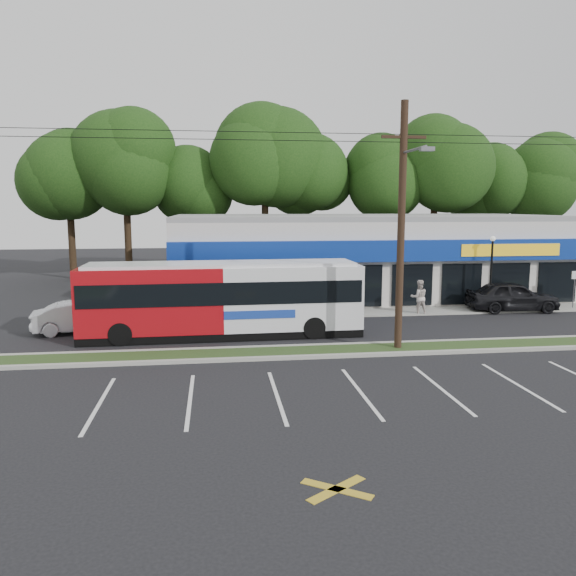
{
  "coord_description": "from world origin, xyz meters",
  "views": [
    {
      "loc": [
        -4.46,
        -20.86,
        5.93
      ],
      "look_at": [
        -1.07,
        5.0,
        2.09
      ],
      "focal_mm": 35.0,
      "sensor_mm": 36.0,
      "label": 1
    }
  ],
  "objects_px": {
    "metrobus": "(223,297)",
    "car_silver": "(82,317)",
    "car_dark": "(512,296)",
    "lamp_post": "(491,264)",
    "sign_post": "(575,283)",
    "utility_pole": "(398,219)",
    "pedestrian_b": "(419,297)",
    "pedestrian_a": "(342,303)"
  },
  "relations": [
    {
      "from": "metrobus",
      "to": "lamp_post",
      "type": "bearing_deg",
      "value": 14.82
    },
    {
      "from": "sign_post",
      "to": "metrobus",
      "type": "height_order",
      "value": "metrobus"
    },
    {
      "from": "lamp_post",
      "to": "car_silver",
      "type": "distance_m",
      "value": 21.96
    },
    {
      "from": "pedestrian_a",
      "to": "car_silver",
      "type": "bearing_deg",
      "value": 8.88
    },
    {
      "from": "lamp_post",
      "to": "pedestrian_b",
      "type": "xyz_separation_m",
      "value": [
        -4.41,
        -0.59,
        -1.71
      ]
    },
    {
      "from": "pedestrian_b",
      "to": "lamp_post",
      "type": "bearing_deg",
      "value": -168.38
    },
    {
      "from": "utility_pole",
      "to": "lamp_post",
      "type": "distance_m",
      "value": 11.67
    },
    {
      "from": "sign_post",
      "to": "metrobus",
      "type": "relative_size",
      "value": 0.18
    },
    {
      "from": "car_dark",
      "to": "lamp_post",
      "type": "bearing_deg",
      "value": 79.75
    },
    {
      "from": "metrobus",
      "to": "car_silver",
      "type": "height_order",
      "value": "metrobus"
    },
    {
      "from": "lamp_post",
      "to": "metrobus",
      "type": "bearing_deg",
      "value": -164.13
    },
    {
      "from": "lamp_post",
      "to": "sign_post",
      "type": "distance_m",
      "value": 5.13
    },
    {
      "from": "pedestrian_b",
      "to": "sign_post",
      "type": "bearing_deg",
      "value": -173.8
    },
    {
      "from": "car_dark",
      "to": "pedestrian_b",
      "type": "bearing_deg",
      "value": 97.03
    },
    {
      "from": "pedestrian_a",
      "to": "metrobus",
      "type": "bearing_deg",
      "value": 26.82
    },
    {
      "from": "pedestrian_a",
      "to": "car_dark",
      "type": "bearing_deg",
      "value": -166.56
    },
    {
      "from": "pedestrian_b",
      "to": "car_dark",
      "type": "bearing_deg",
      "value": -173.04
    },
    {
      "from": "sign_post",
      "to": "car_dark",
      "type": "bearing_deg",
      "value": -178.88
    },
    {
      "from": "pedestrian_a",
      "to": "lamp_post",
      "type": "bearing_deg",
      "value": -163.61
    },
    {
      "from": "sign_post",
      "to": "car_silver",
      "type": "xyz_separation_m",
      "value": [
        -26.7,
        -2.49,
        -0.82
      ]
    },
    {
      "from": "utility_pole",
      "to": "metrobus",
      "type": "bearing_deg",
      "value": 152.83
    },
    {
      "from": "sign_post",
      "to": "car_silver",
      "type": "relative_size",
      "value": 0.5
    },
    {
      "from": "lamp_post",
      "to": "car_dark",
      "type": "xyz_separation_m",
      "value": [
        1.18,
        -0.3,
        -1.81
      ]
    },
    {
      "from": "utility_pole",
      "to": "pedestrian_a",
      "type": "height_order",
      "value": "utility_pole"
    },
    {
      "from": "utility_pole",
      "to": "metrobus",
      "type": "distance_m",
      "value": 8.62
    },
    {
      "from": "pedestrian_b",
      "to": "pedestrian_a",
      "type": "bearing_deg",
      "value": 19.05
    },
    {
      "from": "pedestrian_a",
      "to": "pedestrian_b",
      "type": "height_order",
      "value": "pedestrian_a"
    },
    {
      "from": "utility_pole",
      "to": "sign_post",
      "type": "height_order",
      "value": "utility_pole"
    },
    {
      "from": "metrobus",
      "to": "pedestrian_b",
      "type": "height_order",
      "value": "metrobus"
    },
    {
      "from": "utility_pole",
      "to": "lamp_post",
      "type": "height_order",
      "value": "utility_pole"
    },
    {
      "from": "utility_pole",
      "to": "pedestrian_b",
      "type": "relative_size",
      "value": 25.94
    },
    {
      "from": "sign_post",
      "to": "pedestrian_b",
      "type": "height_order",
      "value": "sign_post"
    },
    {
      "from": "utility_pole",
      "to": "pedestrian_a",
      "type": "bearing_deg",
      "value": 97.84
    },
    {
      "from": "car_silver",
      "to": "pedestrian_b",
      "type": "relative_size",
      "value": 2.31
    },
    {
      "from": "car_dark",
      "to": "pedestrian_a",
      "type": "xyz_separation_m",
      "value": [
        -10.18,
        -1.53,
        0.12
      ]
    },
    {
      "from": "sign_post",
      "to": "pedestrian_a",
      "type": "bearing_deg",
      "value": -173.46
    },
    {
      "from": "metrobus",
      "to": "car_silver",
      "type": "distance_m",
      "value": 6.84
    },
    {
      "from": "utility_pole",
      "to": "lamp_post",
      "type": "relative_size",
      "value": 11.76
    },
    {
      "from": "utility_pole",
      "to": "car_dark",
      "type": "height_order",
      "value": "utility_pole"
    },
    {
      "from": "utility_pole",
      "to": "pedestrian_b",
      "type": "height_order",
      "value": "utility_pole"
    },
    {
      "from": "metrobus",
      "to": "car_silver",
      "type": "bearing_deg",
      "value": 165.41
    },
    {
      "from": "lamp_post",
      "to": "car_silver",
      "type": "height_order",
      "value": "lamp_post"
    }
  ]
}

